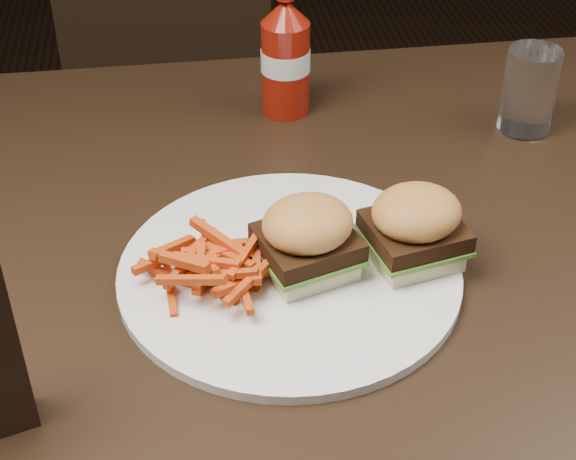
{
  "coord_description": "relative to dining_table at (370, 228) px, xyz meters",
  "views": [
    {
      "loc": [
        -0.2,
        -0.76,
        1.31
      ],
      "look_at": [
        -0.1,
        -0.08,
        0.8
      ],
      "focal_mm": 55.0,
      "sensor_mm": 36.0,
      "label": 1
    }
  ],
  "objects": [
    {
      "name": "sandwich_half_b",
      "position": [
        0.02,
        -0.1,
        0.04
      ],
      "size": [
        0.09,
        0.09,
        0.02
      ],
      "primitive_type": "cube",
      "rotation": [
        0.0,
        0.0,
        0.22
      ],
      "color": "beige",
      "rests_on": "plate"
    },
    {
      "name": "plate",
      "position": [
        -0.1,
        -0.09,
        0.03
      ],
      "size": [
        0.34,
        0.34,
        0.01
      ],
      "primitive_type": "cylinder",
      "color": "white",
      "rests_on": "dining_table"
    },
    {
      "name": "chair_far",
      "position": [
        -0.22,
        0.75,
        -0.3
      ],
      "size": [
        0.38,
        0.38,
        0.03
      ],
      "primitive_type": "cube",
      "rotation": [
        0.0,
        0.0,
        3.21
      ],
      "color": "black",
      "rests_on": "ground"
    },
    {
      "name": "ketchup_bottle",
      "position": [
        -0.06,
        0.24,
        0.08
      ],
      "size": [
        0.07,
        0.07,
        0.12
      ],
      "primitive_type": "cylinder",
      "rotation": [
        0.0,
        0.0,
        -0.16
      ],
      "color": "maroon",
      "rests_on": "dining_table"
    },
    {
      "name": "tumbler",
      "position": [
        0.23,
        0.15,
        0.08
      ],
      "size": [
        0.07,
        0.07,
        0.1
      ],
      "primitive_type": "cylinder",
      "rotation": [
        0.0,
        0.0,
        -0.04
      ],
      "color": "white",
      "rests_on": "dining_table"
    },
    {
      "name": "dining_table",
      "position": [
        0.0,
        0.0,
        0.0
      ],
      "size": [
        1.2,
        0.8,
        0.04
      ],
      "primitive_type": "cube",
      "color": "black",
      "rests_on": "ground"
    },
    {
      "name": "fries_pile",
      "position": [
        -0.18,
        -0.1,
        0.05
      ],
      "size": [
        0.14,
        0.14,
        0.04
      ],
      "primitive_type": null,
      "rotation": [
        0.0,
        0.0,
        -0.35
      ],
      "color": "red",
      "rests_on": "plate"
    },
    {
      "name": "sandwich_half_a",
      "position": [
        -0.09,
        -0.1,
        0.04
      ],
      "size": [
        0.1,
        0.1,
        0.02
      ],
      "primitive_type": "cube",
      "rotation": [
        0.0,
        0.0,
        0.3
      ],
      "color": "beige",
      "rests_on": "plate"
    }
  ]
}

